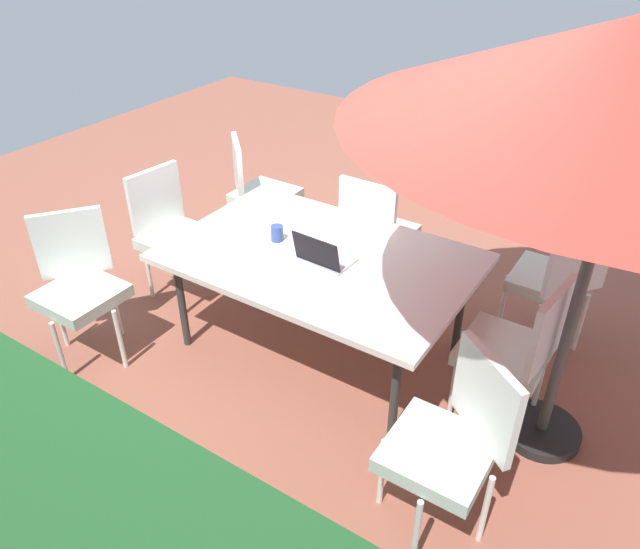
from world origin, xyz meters
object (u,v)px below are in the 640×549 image
object	(u,v)px
chair_northwest	(451,440)
chair_west	(516,347)
dining_table	(320,261)
chair_east	(172,229)
chair_southeast	(258,189)
cup	(277,233)
laptop	(323,257)
chair_southwest	(557,277)
chair_northeast	(78,282)
chair_south	(376,230)

from	to	relation	value
chair_northwest	chair_west	distance (m)	0.81
dining_table	chair_east	size ratio (longest dim) A/B	1.91
chair_southeast	cup	bearing A→B (deg)	179.28
cup	dining_table	bearing A→B (deg)	-179.61
chair_east	laptop	world-z (taller)	chair_east
dining_table	chair_southeast	world-z (taller)	chair_southeast
chair_southwest	laptop	bearing A→B (deg)	-13.77
chair_northeast	dining_table	bearing A→B (deg)	-18.47
chair_northeast	chair_south	bearing A→B (deg)	-0.14
chair_east	chair_northeast	bearing A→B (deg)	-173.15
chair_south	chair_southwest	distance (m)	1.27
dining_table	chair_northwest	xyz separation A→B (m)	(-1.22, 0.78, -0.14)
chair_east	chair_southwest	bearing A→B (deg)	-64.00
chair_east	cup	xyz separation A→B (m)	(-0.94, -0.03, 0.24)
chair_southeast	chair_east	size ratio (longest dim) A/B	1.00
chair_northwest	chair_west	world-z (taller)	same
chair_northwest	chair_northeast	world-z (taller)	same
chair_northwest	chair_southeast	bearing A→B (deg)	-177.80
chair_northwest	chair_south	xyz separation A→B (m)	(1.23, -1.55, 0.00)
chair_northwest	chair_west	size ratio (longest dim) A/B	1.00
chair_east	cup	size ratio (longest dim) A/B	9.46
chair_west	chair_southwest	world-z (taller)	same
chair_west	chair_southwest	bearing A→B (deg)	-172.52
chair_northwest	chair_northeast	xyz separation A→B (m)	(2.48, 0.08, 0.00)
laptop	dining_table	bearing A→B (deg)	-44.67
dining_table	chair_southeast	distance (m)	1.45
chair_south	chair_southwest	bearing A→B (deg)	-175.88
chair_southwest	chair_southeast	bearing A→B (deg)	-51.73
chair_west	chair_south	size ratio (longest dim) A/B	1.00
cup	chair_south	bearing A→B (deg)	-112.10
chair_northeast	chair_northwest	bearing A→B (deg)	-50.88
dining_table	chair_southwest	bearing A→B (deg)	-145.91
cup	chair_west	bearing A→B (deg)	-179.10
dining_table	chair_northeast	distance (m)	1.53
chair_southeast	chair_west	bearing A→B (deg)	-153.99
chair_southeast	chair_west	world-z (taller)	same
chair_northwest	chair_northeast	bearing A→B (deg)	-141.61
chair_southwest	cup	xyz separation A→B (m)	(1.59, 0.85, 0.24)
chair_southeast	chair_west	xyz separation A→B (m)	(-2.42, 0.83, 0.00)
chair_southeast	dining_table	bearing A→B (deg)	-171.29
cup	chair_southeast	bearing A→B (deg)	-45.58
laptop	cup	size ratio (longest dim) A/B	3.20
chair_south	chair_northeast	distance (m)	2.05
chair_south	chair_northeast	xyz separation A→B (m)	(1.25, 1.63, 0.00)
laptop	chair_northeast	bearing A→B (deg)	33.05
dining_table	laptop	size ratio (longest dim) A/B	5.64
chair_northwest	chair_east	xyz separation A→B (m)	(2.48, -0.75, 0.00)
chair_southwest	chair_east	world-z (taller)	same
chair_southwest	cup	bearing A→B (deg)	-23.49
chair_southeast	chair_southwest	xyz separation A→B (m)	(-2.42, -0.00, 0.00)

